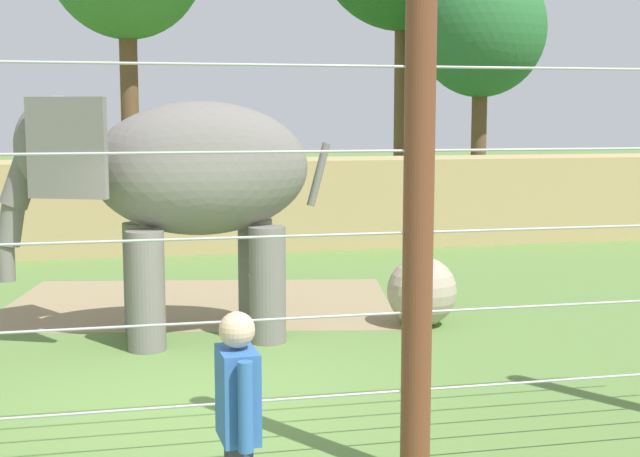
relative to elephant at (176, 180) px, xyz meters
The scene contains 8 objects.
ground_plane 3.17m from the elephant, 90.96° to the right, with size 120.00×120.00×0.00m, color #5B7F3D.
dirt_patch 2.98m from the elephant, 78.62° to the left, with size 5.73×3.61×0.01m, color #937F5B.
embankment_wall 7.66m from the elephant, 90.31° to the left, with size 36.00×1.80×1.89m, color tan.
elephant is the anchor object (origin of this frame).
enrichment_ball 3.61m from the elephant, ahead, with size 0.94×0.94×0.94m, color tan.
cable_fence 4.71m from the elephant, 91.10° to the right, with size 11.04×0.23×3.97m.
zookeeper 5.98m from the elephant, 89.59° to the right, with size 0.24×0.58×1.67m.
tree_left_of_centre 16.33m from the elephant, 54.19° to the left, with size 3.69×3.69×7.20m.
Camera 1 is at (-0.52, -8.55, 2.84)m, focal length 49.23 mm.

